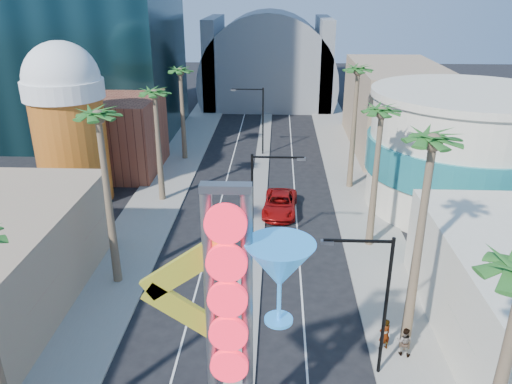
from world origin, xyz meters
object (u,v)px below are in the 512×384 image
(neon_sign, at_px, (250,313))
(pedestrian_b, at_px, (404,342))
(red_pickup, at_px, (280,204))
(pedestrian_a, at_px, (384,334))

(neon_sign, distance_m, pedestrian_b, 12.02)
(neon_sign, relative_size, red_pickup, 2.04)
(neon_sign, height_order, red_pickup, neon_sign)
(red_pickup, relative_size, pedestrian_a, 3.16)
(neon_sign, relative_size, pedestrian_a, 6.44)
(neon_sign, height_order, pedestrian_b, neon_sign)
(red_pickup, bearing_deg, pedestrian_a, -68.57)
(red_pickup, distance_m, pedestrian_b, 19.52)
(red_pickup, bearing_deg, neon_sign, -89.14)
(pedestrian_a, distance_m, pedestrian_b, 1.08)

